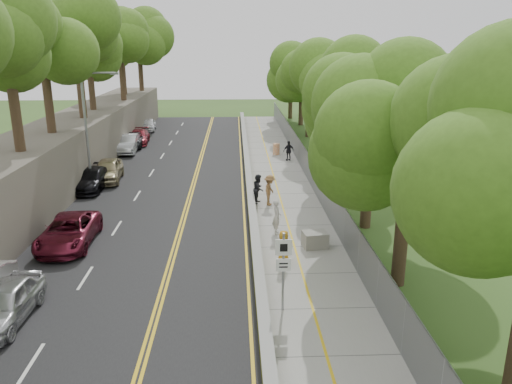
% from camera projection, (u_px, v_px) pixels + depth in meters
% --- Properties ---
extents(ground, '(140.00, 140.00, 0.00)m').
position_uv_depth(ground, '(252.00, 276.00, 21.76)').
color(ground, '#33511E').
rests_on(ground, ground).
extents(road, '(11.20, 66.00, 0.04)m').
position_uv_depth(road, '(170.00, 183.00, 35.89)').
color(road, black).
rests_on(road, ground).
extents(sidewalk, '(4.20, 66.00, 0.05)m').
position_uv_depth(sidewalk, '(280.00, 182.00, 36.20)').
color(sidewalk, gray).
rests_on(sidewalk, ground).
extents(jersey_barrier, '(0.42, 66.00, 0.60)m').
position_uv_depth(jersey_barrier, '(249.00, 179.00, 36.03)').
color(jersey_barrier, '#BAC920').
rests_on(jersey_barrier, ground).
extents(rock_embankment, '(5.00, 66.00, 4.00)m').
position_uv_depth(rock_embankment, '(53.00, 158.00, 34.99)').
color(rock_embankment, '#595147').
rests_on(rock_embankment, ground).
extents(chainlink_fence, '(0.04, 66.00, 2.00)m').
position_uv_depth(chainlink_fence, '(309.00, 169.00, 36.01)').
color(chainlink_fence, slate).
rests_on(chainlink_fence, ground).
extents(trees_embankment, '(6.40, 66.00, 13.00)m').
position_uv_depth(trees_embankment, '(45.00, 30.00, 32.56)').
color(trees_embankment, '#4B7821').
rests_on(trees_embankment, rock_embankment).
extents(trees_fenceside, '(7.00, 66.00, 14.00)m').
position_uv_depth(trees_fenceside, '(346.00, 84.00, 34.37)').
color(trees_fenceside, '#4B7C20').
rests_on(trees_fenceside, ground).
extents(streetlight, '(2.52, 0.22, 8.00)m').
position_uv_depth(streetlight, '(89.00, 122.00, 33.39)').
color(streetlight, gray).
rests_on(streetlight, ground).
extents(signpost, '(0.62, 0.09, 3.10)m').
position_uv_depth(signpost, '(283.00, 263.00, 18.35)').
color(signpost, gray).
rests_on(signpost, sidewalk).
extents(construction_barrel, '(0.61, 0.61, 1.00)m').
position_uv_depth(construction_barrel, '(276.00, 149.00, 44.80)').
color(construction_barrel, '#D34F03').
rests_on(construction_barrel, sidewalk).
extents(concrete_block, '(1.29, 1.04, 0.78)m').
position_uv_depth(concrete_block, '(315.00, 240.00, 24.56)').
color(concrete_block, gray).
rests_on(concrete_block, sidewalk).
extents(car_0, '(1.79, 4.25, 1.44)m').
position_uv_depth(car_0, '(5.00, 303.00, 17.96)').
color(car_0, '#A6A7AA').
rests_on(car_0, road).
extents(car_2, '(2.51, 5.19, 1.43)m').
position_uv_depth(car_2, '(69.00, 232.00, 24.75)').
color(car_2, maroon).
rests_on(car_2, road).
extents(car_3, '(2.18, 4.93, 1.41)m').
position_uv_depth(car_3, '(92.00, 179.00, 34.21)').
color(car_3, black).
rests_on(car_3, road).
extents(car_4, '(2.30, 4.84, 1.60)m').
position_uv_depth(car_4, '(108.00, 170.00, 36.25)').
color(car_4, '#988B65').
rests_on(car_4, road).
extents(car_5, '(1.98, 5.02, 1.63)m').
position_uv_depth(car_5, '(127.00, 144.00, 45.63)').
color(car_5, '#B3B6BB').
rests_on(car_5, road).
extents(car_6, '(2.25, 4.82, 1.34)m').
position_uv_depth(car_6, '(132.00, 140.00, 48.03)').
color(car_6, black).
rests_on(car_6, road).
extents(car_7, '(2.25, 4.80, 1.36)m').
position_uv_depth(car_7, '(139.00, 137.00, 49.58)').
color(car_7, maroon).
rests_on(car_7, road).
extents(car_8, '(1.91, 4.09, 1.36)m').
position_uv_depth(car_8, '(148.00, 125.00, 56.89)').
color(car_8, white).
rests_on(car_8, road).
extents(painter_0, '(0.61, 0.85, 1.63)m').
position_uv_depth(painter_0, '(283.00, 248.00, 22.52)').
color(painter_0, orange).
rests_on(painter_0, sidewalk).
extents(painter_1, '(0.49, 0.71, 1.88)m').
position_uv_depth(painter_1, '(277.00, 217.00, 26.12)').
color(painter_1, beige).
rests_on(painter_1, sidewalk).
extents(painter_2, '(0.95, 1.07, 1.83)m').
position_uv_depth(painter_2, '(259.00, 189.00, 31.22)').
color(painter_2, black).
rests_on(painter_2, sidewalk).
extents(painter_3, '(1.07, 1.40, 1.92)m').
position_uv_depth(painter_3, '(270.00, 190.00, 30.76)').
color(painter_3, olive).
rests_on(painter_3, sidewalk).
extents(person_far, '(1.08, 0.71, 1.70)m').
position_uv_depth(person_far, '(289.00, 151.00, 42.41)').
color(person_far, black).
rests_on(person_far, sidewalk).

